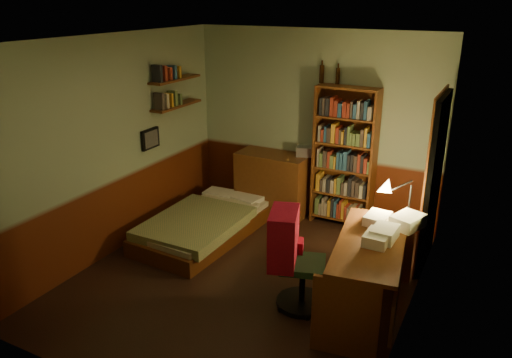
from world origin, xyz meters
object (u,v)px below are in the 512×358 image
at_px(bookshelf, 344,158).
at_px(mini_stereo, 305,151).
at_px(desk, 368,277).
at_px(office_chair, 303,258).
at_px(dresser, 273,184).
at_px(desk_lamp, 411,191).
at_px(bed, 203,217).

bearing_deg(bookshelf, mini_stereo, 179.31).
height_order(mini_stereo, desk, mini_stereo).
bearing_deg(office_chair, dresser, 105.29).
xyz_separation_m(mini_stereo, bookshelf, (0.57, -0.04, -0.01)).
distance_m(desk_lamp, office_chair, 1.34).
xyz_separation_m(desk, desk_lamp, (0.20, 0.74, 0.68)).
distance_m(dresser, desk_lamp, 2.41).
relative_size(dresser, desk_lamp, 1.78).
bearing_deg(desk_lamp, mini_stereo, 131.99).
relative_size(dresser, mini_stereo, 4.08).
distance_m(mini_stereo, office_chair, 2.30).
relative_size(mini_stereo, desk, 0.17).
bearing_deg(dresser, bed, -111.32).
bearing_deg(bed, office_chair, -22.74).
relative_size(bed, office_chair, 1.71).
bearing_deg(mini_stereo, office_chair, -86.34).
bearing_deg(office_chair, desk_lamp, 31.37).
xyz_separation_m(dresser, bookshelf, (1.01, 0.08, 0.51)).
bearing_deg(desk, desk_lamp, 67.24).
distance_m(bed, dresser, 1.23).
xyz_separation_m(mini_stereo, desk_lamp, (1.65, -1.18, 0.11)).
height_order(dresser, desk_lamp, desk_lamp).
height_order(dresser, mini_stereo, mini_stereo).
bearing_deg(desk_lamp, desk, -117.28).
bearing_deg(desk, bed, 156.15).
relative_size(desk, desk_lamp, 2.62).
xyz_separation_m(bed, desk, (2.36, -0.67, 0.12)).
relative_size(bed, dresser, 1.84).
xyz_separation_m(bed, dresser, (0.47, 1.12, 0.17)).
height_order(dresser, office_chair, office_chair).
bearing_deg(bed, mini_stereo, 57.37).
height_order(bed, desk_lamp, desk_lamp).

